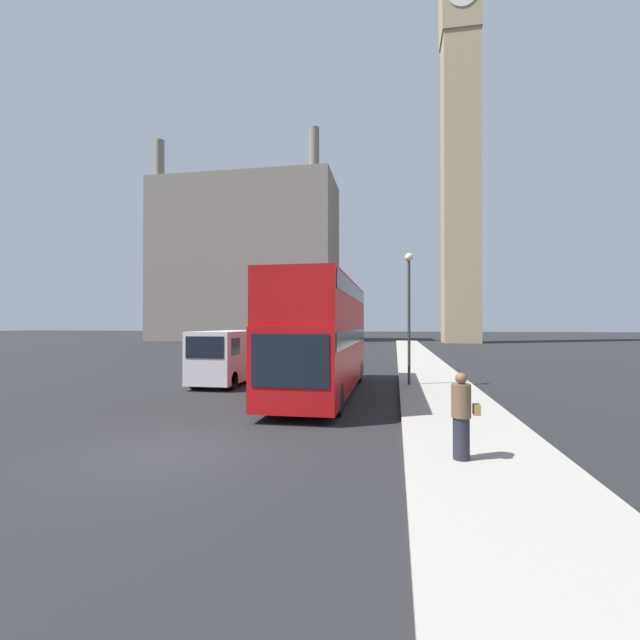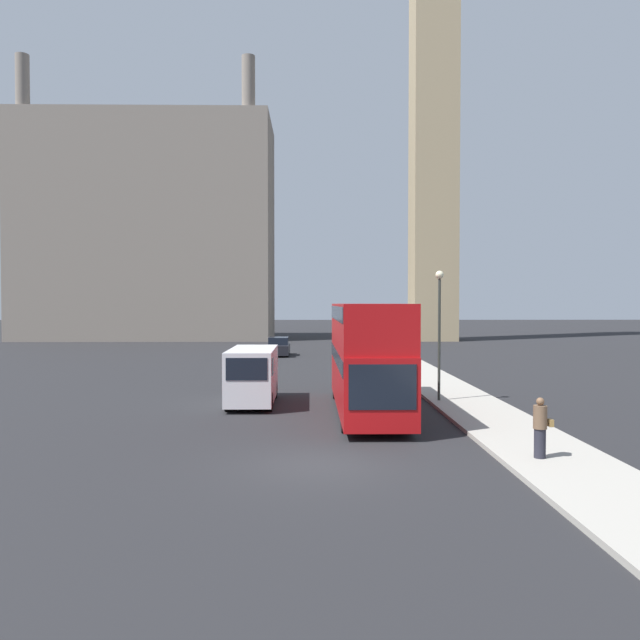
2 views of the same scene
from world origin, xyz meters
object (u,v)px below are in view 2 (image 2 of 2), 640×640
clock_tower (434,48)px  street_lamp (439,315)px  white_van (252,375)px  pedestrian (540,428)px  red_double_decker_bus (367,352)px  parked_sedan (279,347)px

clock_tower → street_lamp: size_ratio=11.79×
white_van → pedestrian: size_ratio=3.13×
clock_tower → pedestrian: bearing=-98.3°
red_double_decker_bus → white_van: 5.40m
clock_tower → white_van: bearing=-110.1°
red_double_decker_bus → street_lamp: 4.37m
clock_tower → parked_sedan: clock_tower is taller
white_van → street_lamp: street_lamp is taller
white_van → street_lamp: 8.63m
red_double_decker_bus → white_van: (-4.82, 2.15, -1.15)m
clock_tower → white_van: 60.15m
red_double_decker_bus → white_van: size_ratio=2.07×
red_double_decker_bus → parked_sedan: size_ratio=2.43×
parked_sedan → street_lamp: bearing=-71.7°
clock_tower → street_lamp: bearing=-100.8°
white_van → parked_sedan: white_van is taller
pedestrian → parked_sedan: bearing=104.2°
parked_sedan → white_van: bearing=-89.7°
clock_tower → parked_sedan: 43.75m
white_van → street_lamp: bearing=1.1°
street_lamp → clock_tower: bearing=79.2°
clock_tower → pedestrian: 66.87m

